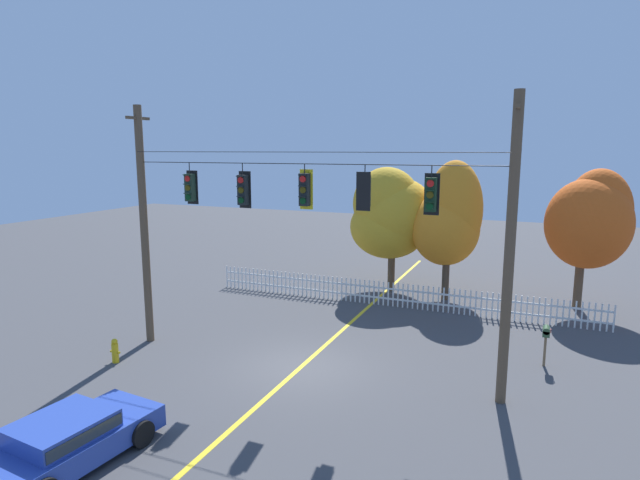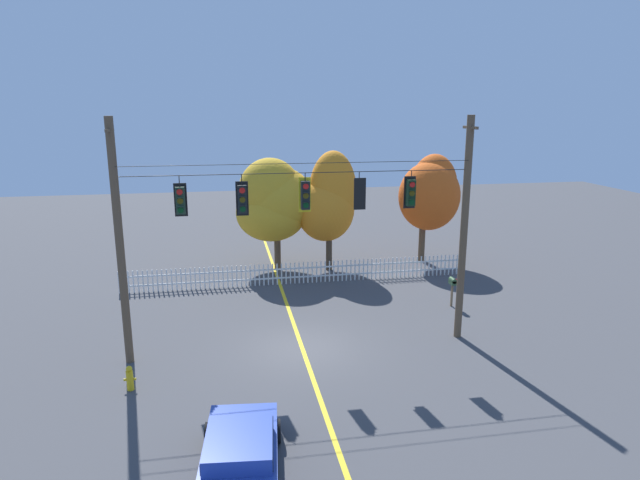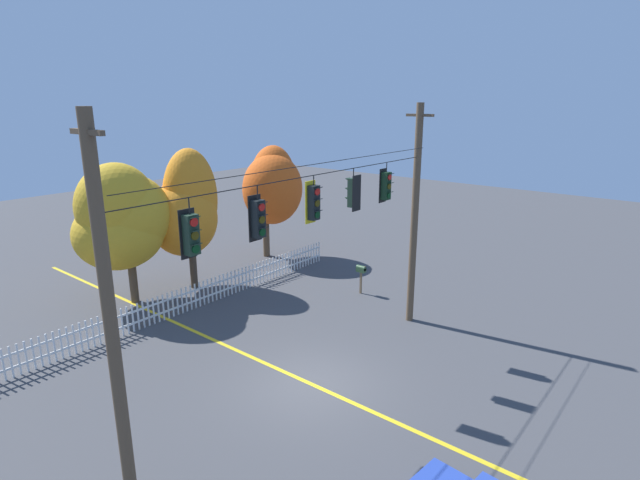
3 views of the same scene
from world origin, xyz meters
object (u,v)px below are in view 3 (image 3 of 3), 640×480
at_px(traffic_signal_northbound_primary, 258,219).
at_px(traffic_signal_southbound_primary, 353,193).
at_px(traffic_signal_westbound_side, 191,234).
at_px(traffic_signal_eastbound_side, 314,203).
at_px(autumn_maple_near_fence, 121,219).
at_px(traffic_signal_northbound_secondary, 386,186).
at_px(roadside_mailbox, 361,271).
at_px(autumn_oak_far_east, 273,186).
at_px(autumn_maple_mid, 186,210).

distance_m(traffic_signal_northbound_primary, traffic_signal_southbound_primary, 4.13).
bearing_deg(traffic_signal_westbound_side, traffic_signal_eastbound_side, 0.01).
bearing_deg(traffic_signal_southbound_primary, traffic_signal_westbound_side, 179.83).
bearing_deg(autumn_maple_near_fence, traffic_signal_westbound_side, -111.59).
height_order(traffic_signal_northbound_secondary, autumn_maple_near_fence, traffic_signal_northbound_secondary).
bearing_deg(autumn_maple_near_fence, traffic_signal_northbound_secondary, -69.28).
bearing_deg(traffic_signal_westbound_side, traffic_signal_northbound_secondary, 0.00).
bearing_deg(roadside_mailbox, autumn_oak_far_east, 77.25).
height_order(traffic_signal_westbound_side, traffic_signal_southbound_primary, same).
bearing_deg(roadside_mailbox, traffic_signal_westbound_side, -164.48).
relative_size(autumn_maple_near_fence, roadside_mailbox, 4.57).
xyz_separation_m(traffic_signal_northbound_primary, autumn_maple_near_fence, (2.09, 10.51, -1.95)).
xyz_separation_m(traffic_signal_eastbound_side, autumn_maple_mid, (2.81, 9.99, -2.06)).
distance_m(traffic_signal_northbound_secondary, autumn_maple_mid, 10.25).
xyz_separation_m(traffic_signal_westbound_side, autumn_oak_far_east, (13.01, 10.24, -1.70)).
bearing_deg(traffic_signal_westbound_side, traffic_signal_northbound_primary, 0.01).
relative_size(traffic_signal_southbound_primary, traffic_signal_northbound_secondary, 0.96).
bearing_deg(autumn_oak_far_east, traffic_signal_southbound_primary, -123.61).
bearing_deg(autumn_maple_mid, traffic_signal_northbound_primary, -116.62).
relative_size(traffic_signal_northbound_primary, autumn_maple_near_fence, 0.24).
height_order(traffic_signal_northbound_secondary, autumn_oak_far_east, traffic_signal_northbound_secondary).
xyz_separation_m(traffic_signal_eastbound_side, traffic_signal_southbound_primary, (1.93, -0.02, 0.02)).
height_order(traffic_signal_southbound_primary, autumn_maple_mid, traffic_signal_southbound_primary).
height_order(traffic_signal_northbound_primary, roadside_mailbox, traffic_signal_northbound_primary).
relative_size(traffic_signal_eastbound_side, autumn_oak_far_east, 0.23).
bearing_deg(autumn_maple_near_fence, autumn_oak_far_east, -1.77).
distance_m(traffic_signal_eastbound_side, autumn_maple_near_fence, 10.70).
height_order(traffic_signal_northbound_secondary, autumn_maple_mid, traffic_signal_northbound_secondary).
height_order(autumn_maple_near_fence, roadside_mailbox, autumn_maple_near_fence).
height_order(autumn_maple_mid, autumn_oak_far_east, autumn_maple_mid).
distance_m(traffic_signal_westbound_side, autumn_maple_near_fence, 11.47).
relative_size(traffic_signal_eastbound_side, roadside_mailbox, 1.04).
xyz_separation_m(traffic_signal_eastbound_side, roadside_mailbox, (7.15, 3.17, -4.69)).
distance_m(autumn_maple_mid, autumn_oak_far_east, 5.95).
height_order(autumn_maple_mid, roadside_mailbox, autumn_maple_mid).
bearing_deg(traffic_signal_southbound_primary, roadside_mailbox, 31.43).
bearing_deg(autumn_maple_mid, traffic_signal_westbound_side, -125.31).
relative_size(traffic_signal_northbound_secondary, roadside_mailbox, 1.04).
distance_m(traffic_signal_eastbound_side, autumn_maple_mid, 10.58).
relative_size(traffic_signal_northbound_secondary, autumn_oak_far_east, 0.22).
xyz_separation_m(traffic_signal_northbound_primary, autumn_oak_far_east, (10.94, 10.23, -1.68)).
height_order(traffic_signal_southbound_primary, autumn_maple_near_fence, traffic_signal_southbound_primary).
relative_size(traffic_signal_southbound_primary, autumn_oak_far_east, 0.21).
bearing_deg(traffic_signal_westbound_side, autumn_oak_far_east, 38.19).
bearing_deg(traffic_signal_eastbound_side, traffic_signal_southbound_primary, -0.56).
distance_m(traffic_signal_southbound_primary, autumn_maple_mid, 10.26).
distance_m(traffic_signal_northbound_secondary, roadside_mailbox, 6.53).
relative_size(traffic_signal_southbound_primary, autumn_maple_near_fence, 0.22).
relative_size(traffic_signal_westbound_side, traffic_signal_eastbound_side, 1.01).
xyz_separation_m(traffic_signal_northbound_secondary, autumn_maple_mid, (-1.06, 9.99, -2.04)).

